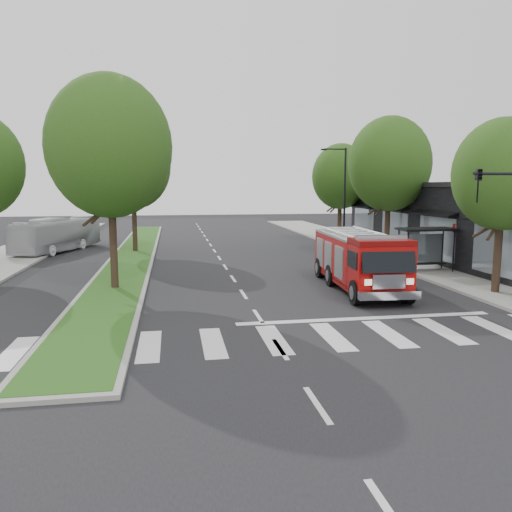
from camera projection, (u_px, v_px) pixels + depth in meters
The scene contains 13 objects.
ground at pixel (258, 316), 19.28m from camera, with size 140.00×140.00×0.00m, color black.
sidewalk_right at pixel (428, 266), 31.10m from camera, with size 5.00×80.00×0.15m, color gray.
median at pixel (134, 255), 35.86m from camera, with size 3.00×50.00×0.15m.
storefront_row at pixel (496, 226), 31.50m from camera, with size 8.00×30.00×5.00m, color black.
bus_shelter at pixel (425, 238), 28.80m from camera, with size 3.20×1.60×2.61m.
tree_right_near at pixel (503, 175), 22.36m from camera, with size 4.40×4.40×8.05m.
tree_right_mid at pixel (389, 164), 33.95m from camera, with size 5.60×5.60×9.72m.
tree_right_far at pixel (341, 177), 43.80m from camera, with size 5.00×5.00×8.73m.
tree_median_near at pixel (109, 147), 23.21m from camera, with size 5.80×5.80×10.16m.
tree_median_far at pixel (133, 166), 36.93m from camera, with size 5.60×5.60×9.72m.
streetlight_right_far at pixel (343, 193), 39.90m from camera, with size 2.11×0.20×8.00m.
fire_engine at pixel (359, 261), 24.25m from camera, with size 3.04×8.61×2.94m.
city_bus at pixel (58, 235), 38.25m from camera, with size 2.19×9.34×2.60m, color silver.
Camera 1 is at (-3.20, -18.50, 4.99)m, focal length 35.00 mm.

